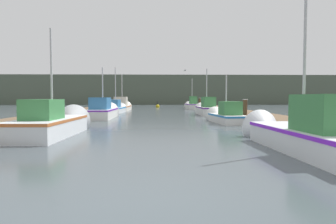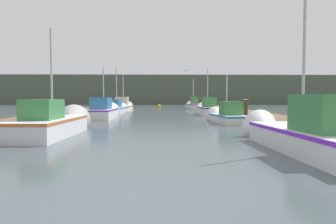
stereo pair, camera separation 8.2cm
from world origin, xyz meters
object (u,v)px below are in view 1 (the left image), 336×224
(fishing_boat_2, at_px, (225,116))
(mooring_piling_1, at_px, (200,104))
(mooring_piling_0, at_px, (245,110))
(seagull_lead, at_px, (185,70))
(mooring_piling_3, at_px, (123,104))
(fishing_boat_3, at_px, (103,111))
(fishing_boat_5, at_px, (116,108))
(fishing_boat_4, at_px, (206,109))
(fishing_boat_6, at_px, (122,106))
(fishing_boat_7, at_px, (192,105))
(mooring_piling_2, at_px, (118,104))
(fishing_boat_1, at_px, (54,123))
(fishing_boat_0, at_px, (300,133))
(channel_buoy, at_px, (158,106))

(fishing_boat_2, xyz_separation_m, mooring_piling_1, (1.03, 19.15, 0.34))
(mooring_piling_0, bearing_deg, seagull_lead, 106.21)
(fishing_boat_2, xyz_separation_m, mooring_piling_3, (-9.41, 26.49, 0.18))
(mooring_piling_0, bearing_deg, fishing_boat_3, 156.57)
(fishing_boat_5, relative_size, mooring_piling_1, 3.68)
(fishing_boat_3, distance_m, fishing_boat_4, 9.13)
(fishing_boat_5, distance_m, fishing_boat_6, 5.23)
(fishing_boat_7, distance_m, mooring_piling_0, 20.16)
(mooring_piling_2, bearing_deg, fishing_boat_6, -76.34)
(fishing_boat_6, bearing_deg, mooring_piling_3, 97.71)
(fishing_boat_6, height_order, seagull_lead, fishing_boat_6)
(mooring_piling_1, distance_m, mooring_piling_2, 10.51)
(mooring_piling_1, bearing_deg, mooring_piling_2, 169.16)
(fishing_boat_7, distance_m, mooring_piling_3, 11.45)
(fishing_boat_1, relative_size, mooring_piling_3, 4.94)
(fishing_boat_0, bearing_deg, fishing_boat_2, 88.28)
(fishing_boat_2, height_order, fishing_boat_4, fishing_boat_4)
(fishing_boat_2, height_order, mooring_piling_3, fishing_boat_2)
(fishing_boat_1, distance_m, mooring_piling_0, 11.09)
(fishing_boat_5, xyz_separation_m, fishing_boat_7, (8.38, 8.80, 0.07))
(fishing_boat_4, relative_size, fishing_boat_5, 1.13)
(fishing_boat_7, height_order, channel_buoy, fishing_boat_7)
(fishing_boat_1, bearing_deg, fishing_boat_2, 35.74)
(fishing_boat_4, xyz_separation_m, fishing_boat_5, (-8.34, 3.26, -0.08))
(fishing_boat_2, bearing_deg, mooring_piling_2, 108.28)
(fishing_boat_1, bearing_deg, mooring_piling_0, 32.54)
(mooring_piling_0, xyz_separation_m, mooring_piling_1, (-0.23, 19.02, 0.02))
(fishing_boat_3, height_order, fishing_boat_5, fishing_boat_5)
(fishing_boat_6, bearing_deg, fishing_boat_5, -89.09)
(fishing_boat_1, xyz_separation_m, mooring_piling_1, (9.20, 24.85, 0.25))
(fishing_boat_3, bearing_deg, mooring_piling_2, 93.57)
(mooring_piling_1, xyz_separation_m, mooring_piling_2, (-10.32, 1.98, -0.03))
(fishing_boat_3, relative_size, fishing_boat_4, 1.00)
(mooring_piling_1, bearing_deg, channel_buoy, 124.76)
(mooring_piling_0, relative_size, seagull_lead, 2.50)
(mooring_piling_1, bearing_deg, fishing_boat_0, -91.84)
(mooring_piling_2, bearing_deg, mooring_piling_1, -10.84)
(fishing_boat_7, xyz_separation_m, mooring_piling_3, (-9.60, 6.23, 0.08))
(fishing_boat_3, xyz_separation_m, fishing_boat_7, (8.23, 16.10, -0.01))
(fishing_boat_5, height_order, seagull_lead, fishing_boat_5)
(seagull_lead, bearing_deg, fishing_boat_5, 66.34)
(fishing_boat_0, relative_size, mooring_piling_2, 4.54)
(mooring_piling_0, bearing_deg, fishing_boat_4, 97.88)
(fishing_boat_3, distance_m, mooring_piling_2, 17.01)
(fishing_boat_0, xyz_separation_m, seagull_lead, (-1.71, 19.37, 3.50))
(mooring_piling_0, distance_m, mooring_piling_1, 19.02)
(fishing_boat_7, bearing_deg, seagull_lead, -103.87)
(fishing_boat_7, bearing_deg, fishing_boat_0, -94.16)
(fishing_boat_7, relative_size, mooring_piling_2, 3.37)
(fishing_boat_1, height_order, channel_buoy, fishing_boat_1)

